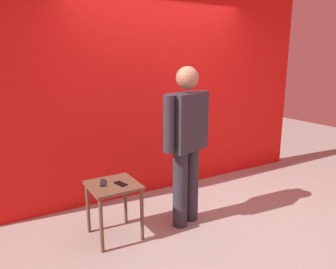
% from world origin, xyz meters
% --- Properties ---
extents(ground_plane, '(12.00, 12.00, 0.00)m').
position_xyz_m(ground_plane, '(0.00, 0.00, 0.00)').
color(ground_plane, '#9E9991').
extents(back_wall_red, '(4.80, 0.12, 2.76)m').
position_xyz_m(back_wall_red, '(0.00, 1.33, 1.38)').
color(back_wall_red, red).
rests_on(back_wall_red, ground_plane).
extents(standing_person, '(0.67, 0.36, 1.71)m').
position_xyz_m(standing_person, '(-0.24, 0.31, 0.96)').
color(standing_person, '#2D2D38').
rests_on(standing_person, ground_plane).
extents(side_table, '(0.48, 0.48, 0.57)m').
position_xyz_m(side_table, '(-1.02, 0.44, 0.47)').
color(side_table, brown).
rests_on(side_table, ground_plane).
extents(cell_phone, '(0.10, 0.16, 0.01)m').
position_xyz_m(cell_phone, '(-0.96, 0.39, 0.58)').
color(cell_phone, black).
rests_on(cell_phone, side_table).
extents(tv_remote, '(0.10, 0.17, 0.02)m').
position_xyz_m(tv_remote, '(-1.11, 0.49, 0.58)').
color(tv_remote, black).
rests_on(tv_remote, side_table).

